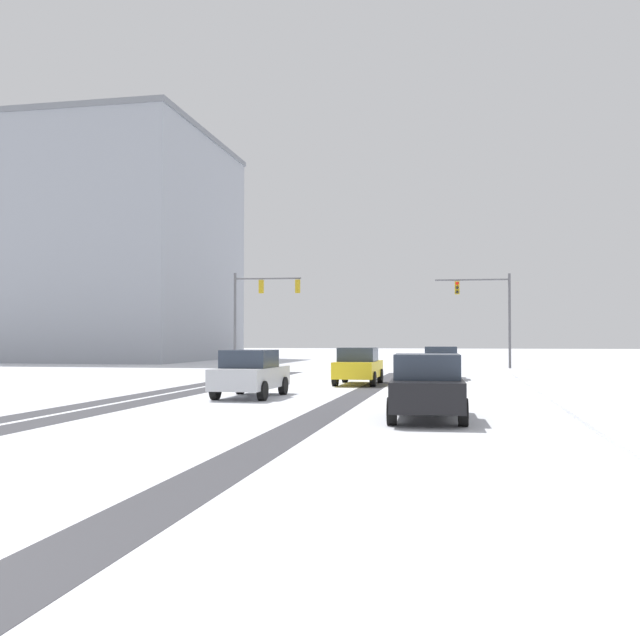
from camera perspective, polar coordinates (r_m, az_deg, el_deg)
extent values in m
cube|color=#424247|center=(22.69, 2.11, -6.56)|extent=(1.03, 39.40, 0.01)
cube|color=#424247|center=(24.46, -12.62, -6.16)|extent=(1.09, 39.40, 0.01)
cube|color=#424247|center=(25.00, -15.31, -6.04)|extent=(0.95, 39.40, 0.01)
cylinder|color=#56565B|center=(50.36, 14.97, -0.06)|extent=(0.18, 0.18, 6.50)
cylinder|color=#56565B|center=(50.29, 12.08, 3.17)|extent=(5.04, 0.36, 0.12)
cube|color=#B79319|center=(50.19, 10.94, 2.55)|extent=(0.33, 0.26, 0.90)
sphere|color=red|center=(50.05, 10.94, 2.90)|extent=(0.20, 0.20, 0.20)
sphere|color=black|center=(50.03, 10.94, 2.56)|extent=(0.20, 0.20, 0.20)
sphere|color=black|center=(50.01, 10.95, 2.22)|extent=(0.20, 0.20, 0.20)
cylinder|color=#56565B|center=(48.61, -6.84, -0.05)|extent=(0.18, 0.18, 6.50)
cylinder|color=#56565B|center=(48.28, -4.20, 3.34)|extent=(4.54, 0.44, 0.12)
cube|color=#B79319|center=(48.32, -4.73, 2.68)|extent=(0.34, 0.26, 0.90)
sphere|color=red|center=(48.50, -4.69, 3.02)|extent=(0.20, 0.20, 0.20)
sphere|color=black|center=(48.48, -4.69, 2.67)|extent=(0.20, 0.20, 0.20)
sphere|color=black|center=(48.46, -4.70, 2.31)|extent=(0.20, 0.20, 0.20)
cube|color=#B79319|center=(47.87, -1.80, 2.72)|extent=(0.34, 0.26, 0.90)
sphere|color=red|center=(48.05, -1.77, 3.06)|extent=(0.20, 0.20, 0.20)
sphere|color=black|center=(48.03, -1.77, 2.70)|extent=(0.20, 0.20, 0.20)
sphere|color=black|center=(48.01, -1.77, 2.35)|extent=(0.20, 0.20, 0.20)
cube|color=slate|center=(36.20, 9.68, -3.61)|extent=(1.78, 4.13, 0.70)
cube|color=#2D3847|center=(36.03, 9.68, -2.59)|extent=(1.60, 1.93, 0.60)
cylinder|color=black|center=(37.49, 8.46, -4.08)|extent=(0.23, 0.64, 0.64)
cylinder|color=black|center=(37.49, 10.93, -4.07)|extent=(0.23, 0.64, 0.64)
cylinder|color=black|center=(34.95, 8.35, -4.27)|extent=(0.23, 0.64, 0.64)
cylinder|color=black|center=(34.95, 11.01, -4.26)|extent=(0.23, 0.64, 0.64)
cube|color=yellow|center=(31.30, 3.10, -3.96)|extent=(1.73, 4.11, 0.70)
cube|color=#2D3847|center=(31.13, 3.06, -2.78)|extent=(1.57, 1.91, 0.60)
cylinder|color=black|center=(32.70, 2.03, -4.47)|extent=(0.22, 0.64, 0.64)
cylinder|color=black|center=(32.47, 4.85, -4.49)|extent=(0.22, 0.64, 0.64)
cylinder|color=black|center=(30.20, 1.23, -4.71)|extent=(0.22, 0.64, 0.64)
cylinder|color=black|center=(29.95, 4.28, -4.74)|extent=(0.22, 0.64, 0.64)
cube|color=#B7BABF|center=(24.54, -5.57, -4.62)|extent=(1.78, 4.13, 0.70)
cube|color=#2D3847|center=(24.37, -5.68, -3.11)|extent=(1.60, 1.93, 0.60)
cylinder|color=black|center=(26.01, -6.42, -5.21)|extent=(0.23, 0.64, 0.64)
cylinder|color=black|center=(25.55, -2.97, -5.29)|extent=(0.23, 0.64, 0.64)
cylinder|color=black|center=(23.62, -8.40, -5.58)|extent=(0.23, 0.64, 0.64)
cylinder|color=black|center=(23.11, -4.63, -5.68)|extent=(0.23, 0.64, 0.64)
cube|color=black|center=(17.83, 8.59, -5.76)|extent=(1.87, 4.17, 0.70)
cube|color=#2D3847|center=(17.64, 8.58, -3.69)|extent=(1.64, 1.97, 0.60)
cylinder|color=black|center=(19.14, 6.17, -6.53)|extent=(0.25, 0.65, 0.64)
cylinder|color=black|center=(19.14, 11.04, -6.51)|extent=(0.25, 0.65, 0.64)
cylinder|color=black|center=(16.61, 5.79, -7.29)|extent=(0.25, 0.65, 0.64)
cylinder|color=black|center=(16.61, 11.40, -7.27)|extent=(0.25, 0.65, 0.64)
cube|color=#9399A3|center=(73.22, -18.35, 5.15)|extent=(25.63, 21.77, 20.88)
cube|color=slate|center=(75.21, -18.28, 13.27)|extent=(25.93, 22.07, 0.50)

